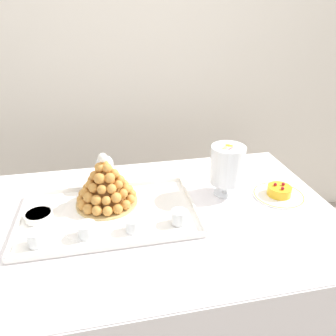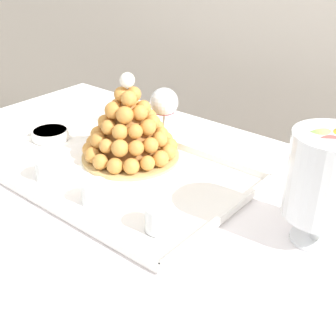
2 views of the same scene
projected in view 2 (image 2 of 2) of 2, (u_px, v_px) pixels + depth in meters
name	position (u px, v px, depth m)	size (l,w,h in m)	color
buffet_table	(149.00, 237.00, 1.00)	(1.46, 0.89, 0.77)	brown
serving_tray	(110.00, 170.00, 1.04)	(0.65, 0.40, 0.02)	white
croquembouche	(129.00, 128.00, 1.05)	(0.24, 0.24, 0.22)	tan
dessert_cup_left	(5.00, 151.00, 1.07)	(0.06, 0.06, 0.05)	silver
dessert_cup_mid_left	(49.00, 169.00, 0.99)	(0.06, 0.06, 0.05)	silver
dessert_cup_centre	(94.00, 193.00, 0.90)	(0.05, 0.05, 0.05)	silver
dessert_cup_mid_right	(159.00, 219.00, 0.82)	(0.06, 0.06, 0.05)	silver
creme_brulee_ramekin	(50.00, 134.00, 1.19)	(0.10, 0.10, 0.02)	white
macaron_goblet	(327.00, 177.00, 0.75)	(0.14, 0.14, 0.23)	white
wine_glass	(164.00, 104.00, 1.13)	(0.07, 0.07, 0.16)	silver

